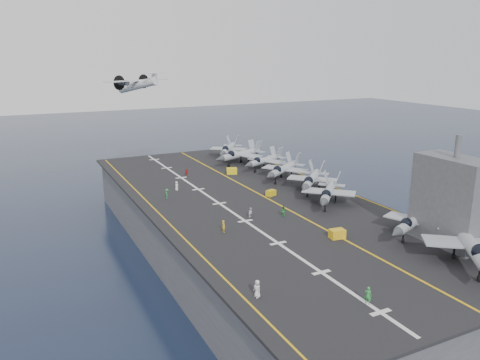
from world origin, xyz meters
name	(u,v)px	position (x,y,z in m)	size (l,w,h in m)	color
ground	(250,253)	(0.00, 0.00, 0.00)	(500.00, 500.00, 0.00)	#142135
hull	(250,227)	(0.00, 0.00, 5.00)	(36.00, 90.00, 10.00)	#56595E
flight_deck	(250,200)	(0.00, 0.00, 10.20)	(38.00, 92.00, 0.40)	black
foul_line	(264,197)	(3.00, 0.00, 10.42)	(0.35, 90.00, 0.02)	gold
landing_centerline	(219,203)	(-6.00, 0.00, 10.42)	(0.50, 90.00, 0.02)	silver
deck_edge_port	(158,212)	(-17.00, 0.00, 10.42)	(0.25, 90.00, 0.02)	gold
deck_edge_stbd	(333,187)	(18.50, 0.00, 10.42)	(0.25, 90.00, 0.02)	gold
island_superstructure	(453,190)	(15.00, -30.00, 17.90)	(5.00, 10.00, 15.00)	#56595E
fighter_jet_0	(471,244)	(11.48, -36.26, 13.18)	(18.21, 19.22, 5.57)	#8D969B
fighter_jet_1	(414,220)	(12.89, -26.00, 12.69)	(15.53, 13.14, 4.58)	#8E969E
fighter_jet_3	(328,192)	(10.54, -8.94, 12.78)	(16.04, 16.20, 4.75)	#8D959D
fighter_jet_4	(312,179)	(12.89, -0.59, 12.83)	(16.53, 16.48, 4.86)	#9FA9B0
fighter_jet_5	(284,168)	(12.47, 8.94, 12.84)	(16.90, 15.72, 4.88)	#8E969D
fighter_jet_6	(265,160)	(13.43, 18.65, 12.66)	(15.48, 13.43, 4.52)	#9CA4AD
fighter_jet_7	(240,154)	(10.93, 25.89, 12.94)	(17.18, 14.43, 5.08)	#9DA4AE
fighter_jet_8	(228,148)	(11.44, 33.83, 12.83)	(15.95, 16.76, 4.86)	#A0A6AF
tow_cart_a	(337,234)	(2.46, -22.00, 11.04)	(2.26, 1.60, 1.27)	gold
tow_cart_b	(271,193)	(4.44, 0.12, 10.93)	(2.05, 1.67, 1.06)	gold
tow_cart_c	(232,171)	(5.06, 18.27, 11.07)	(2.60, 2.18, 1.33)	yellow
crew_0	(257,289)	(-15.63, -31.78, 11.38)	(0.93, 1.27, 1.96)	silver
crew_1	(224,226)	(-10.99, -12.84, 11.32)	(0.86, 1.18, 1.84)	gold
crew_2	(251,213)	(-4.44, -8.86, 11.21)	(1.17, 1.10, 1.63)	silver
crew_3	(167,194)	(-13.20, 7.05, 11.28)	(0.89, 1.17, 1.76)	#28853C
crew_4	(187,172)	(-4.36, 21.02, 11.20)	(1.09, 0.87, 1.59)	#B21919
crew_5	(177,186)	(-9.95, 11.25, 11.28)	(1.23, 1.26, 1.76)	white
crew_6	(368,295)	(-6.04, -38.10, 11.38)	(1.30, 1.41, 1.96)	#2A8D3B
crew_7	(283,211)	(0.57, -10.57, 11.24)	(1.11, 1.21, 1.68)	#268C33
transport_plane	(138,85)	(-4.28, 59.19, 27.53)	(26.43, 23.67, 5.18)	silver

